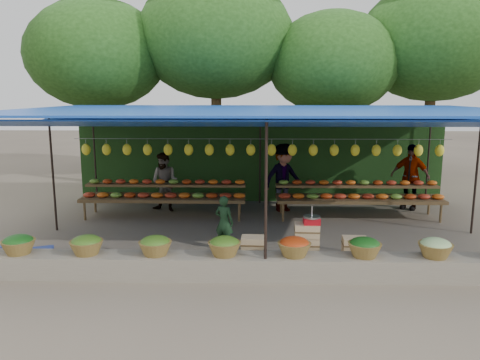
{
  "coord_description": "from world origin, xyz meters",
  "views": [
    {
      "loc": [
        -0.23,
        -10.44,
        3.15
      ],
      "look_at": [
        -0.51,
        0.2,
        1.18
      ],
      "focal_mm": 35.0,
      "sensor_mm": 36.0,
      "label": 1
    }
  ],
  "objects_px": {
    "vendor_seated": "(224,222)",
    "weighing_scale": "(312,220)",
    "blue_crate_back": "(14,253)",
    "blue_crate_front": "(37,259)",
    "crate_counter": "(305,247)"
  },
  "relations": [
    {
      "from": "vendor_seated",
      "to": "weighing_scale",
      "type": "bearing_deg",
      "value": 178.12
    },
    {
      "from": "weighing_scale",
      "to": "blue_crate_back",
      "type": "relative_size",
      "value": 0.63
    },
    {
      "from": "weighing_scale",
      "to": "vendor_seated",
      "type": "xyz_separation_m",
      "value": [
        -1.68,
        0.82,
        -0.29
      ]
    },
    {
      "from": "blue_crate_front",
      "to": "weighing_scale",
      "type": "bearing_deg",
      "value": -17.55
    },
    {
      "from": "weighing_scale",
      "to": "vendor_seated",
      "type": "relative_size",
      "value": 0.31
    },
    {
      "from": "weighing_scale",
      "to": "blue_crate_front",
      "type": "height_order",
      "value": "weighing_scale"
    },
    {
      "from": "vendor_seated",
      "to": "blue_crate_back",
      "type": "distance_m",
      "value": 4.07
    },
    {
      "from": "vendor_seated",
      "to": "blue_crate_front",
      "type": "height_order",
      "value": "vendor_seated"
    },
    {
      "from": "vendor_seated",
      "to": "blue_crate_front",
      "type": "xyz_separation_m",
      "value": [
        -3.36,
        -1.17,
        -0.39
      ]
    },
    {
      "from": "blue_crate_back",
      "to": "vendor_seated",
      "type": "bearing_deg",
      "value": 24.98
    },
    {
      "from": "blue_crate_front",
      "to": "blue_crate_back",
      "type": "relative_size",
      "value": 1.05
    },
    {
      "from": "crate_counter",
      "to": "blue_crate_front",
      "type": "height_order",
      "value": "crate_counter"
    },
    {
      "from": "vendor_seated",
      "to": "blue_crate_back",
      "type": "height_order",
      "value": "vendor_seated"
    },
    {
      "from": "weighing_scale",
      "to": "vendor_seated",
      "type": "height_order",
      "value": "vendor_seated"
    },
    {
      "from": "crate_counter",
      "to": "blue_crate_back",
      "type": "xyz_separation_m",
      "value": [
        -5.53,
        -0.06,
        -0.15
      ]
    }
  ]
}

